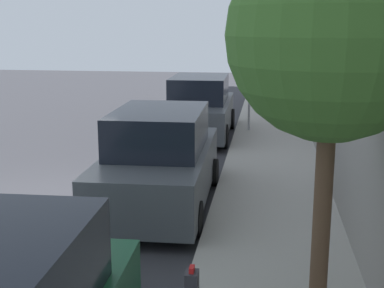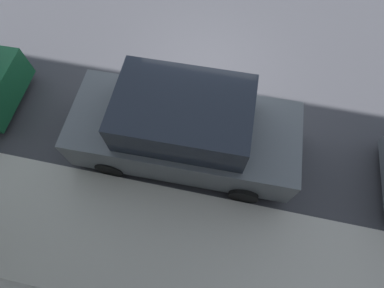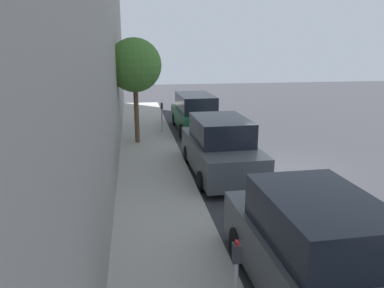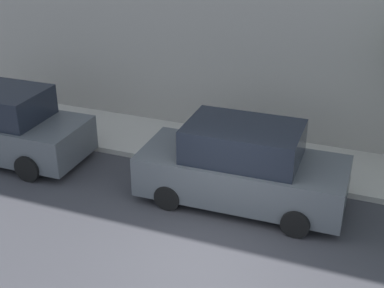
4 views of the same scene
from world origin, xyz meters
name	(u,v)px [view 4 (image 4 of 4)]	position (x,y,z in m)	size (l,w,h in m)	color
ground_plane	(204,260)	(0.00, 0.00, 0.00)	(60.00, 60.00, 0.00)	#38383D
sidewalk	(263,157)	(4.72, 0.00, 0.07)	(2.45, 32.00, 0.15)	#B2ADA3
parked_suv_second	(242,167)	(2.43, -0.05, 0.93)	(2.08, 4.84, 1.98)	#4C5156
parked_suv_third	(1,125)	(2.36, 6.78, 0.93)	(2.08, 4.83, 1.98)	#4C5156
parking_meter_far	(19,98)	(3.95, 7.39, 1.08)	(0.11, 0.15, 1.52)	#ADADB2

